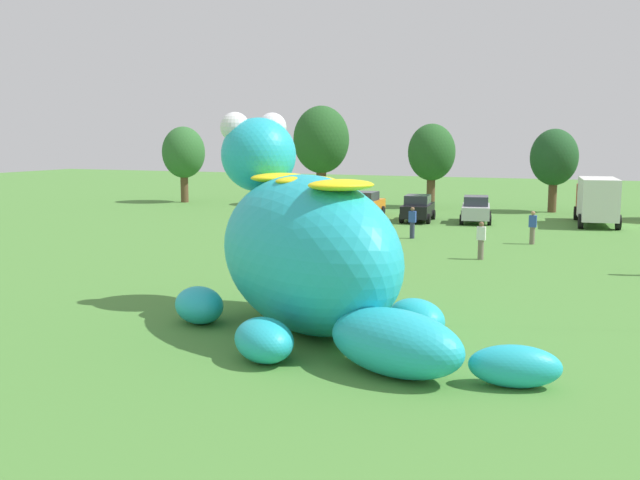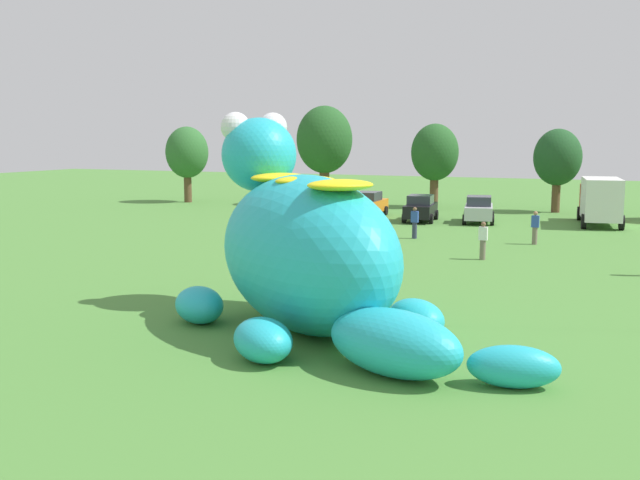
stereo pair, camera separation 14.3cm
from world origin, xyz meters
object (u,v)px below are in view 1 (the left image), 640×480
object	(u,v)px
giant_inflatable_creature	(307,251)
spectator_wandering	(533,228)
spectator_mid_field	(412,223)
car_black	(418,208)
car_orange	(365,204)
box_truck	(597,199)
car_silver	(476,209)
spectator_by_cars	(481,241)

from	to	relation	value
giant_inflatable_creature	spectator_wandering	size ratio (longest dim) A/B	6.80
giant_inflatable_creature	spectator_mid_field	bearing A→B (deg)	96.72
giant_inflatable_creature	spectator_mid_field	distance (m)	19.63
car_black	spectator_wandering	bearing A→B (deg)	-43.63
car_black	giant_inflatable_creature	bearing A→B (deg)	-81.45
car_black	spectator_wandering	world-z (taller)	car_black
giant_inflatable_creature	car_orange	bearing A→B (deg)	105.88
giant_inflatable_creature	box_truck	bearing A→B (deg)	77.41
giant_inflatable_creature	car_silver	distance (m)	28.11
box_truck	spectator_wandering	world-z (taller)	box_truck
spectator_mid_field	spectator_by_cars	xyz separation A→B (m)	(4.67, -5.45, 0.00)
giant_inflatable_creature	spectator_wandering	distance (m)	20.17
spectator_mid_field	giant_inflatable_creature	bearing A→B (deg)	-83.28
spectator_wandering	spectator_by_cars	bearing A→B (deg)	-105.44
car_orange	car_black	bearing A→B (deg)	-18.50
spectator_mid_field	spectator_by_cars	world-z (taller)	same
giant_inflatable_creature	car_silver	xyz separation A→B (m)	(-0.48, 28.07, -1.42)
car_silver	spectator_wandering	size ratio (longest dim) A/B	2.53
spectator_by_cars	spectator_wandering	bearing A→B (deg)	74.56
car_black	box_truck	xyz separation A→B (m)	(10.79, 2.40, 0.74)
giant_inflatable_creature	spectator_by_cars	bearing A→B (deg)	80.35
car_black	car_silver	distance (m)	3.70
spectator_by_cars	car_orange	bearing A→B (deg)	125.53
car_orange	spectator_by_cars	bearing A→B (deg)	-54.47
box_truck	spectator_by_cars	bearing A→B (deg)	-105.13
spectator_mid_field	car_orange	bearing A→B (deg)	122.25
giant_inflatable_creature	car_black	distance (m)	27.78
car_black	box_truck	bearing A→B (deg)	12.54
spectator_wandering	car_orange	bearing A→B (deg)	143.27
box_truck	car_black	bearing A→B (deg)	-167.46
car_orange	box_truck	bearing A→B (deg)	4.00
box_truck	spectator_mid_field	world-z (taller)	box_truck
car_black	box_truck	world-z (taller)	box_truck
box_truck	spectator_wandering	distance (m)	10.49
giant_inflatable_creature	spectator_by_cars	distance (m)	14.26
car_black	spectator_by_cars	distance (m)	14.94
giant_inflatable_creature	car_black	bearing A→B (deg)	98.55
car_silver	spectator_mid_field	size ratio (longest dim) A/B	2.53
giant_inflatable_creature	spectator_mid_field	world-z (taller)	giant_inflatable_creature
spectator_mid_field	spectator_wandering	bearing A→B (deg)	2.61
giant_inflatable_creature	car_black	world-z (taller)	giant_inflatable_creature
car_black	box_truck	size ratio (longest dim) A/B	0.65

